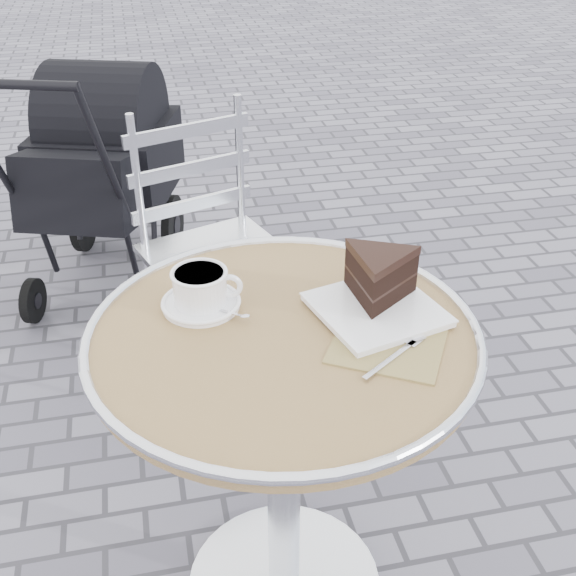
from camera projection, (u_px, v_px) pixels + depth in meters
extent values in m
cylinder|color=silver|center=(284.00, 477.00, 1.49)|extent=(0.07, 0.07, 0.67)
cylinder|color=tan|center=(283.00, 339.00, 1.30)|extent=(0.70, 0.70, 0.03)
torus|color=silver|center=(283.00, 333.00, 1.30)|extent=(0.72, 0.72, 0.02)
cylinder|color=white|center=(201.00, 304.00, 1.37)|extent=(0.15, 0.15, 0.01)
cylinder|color=white|center=(200.00, 287.00, 1.35)|extent=(0.11, 0.11, 0.06)
torus|color=white|center=(229.00, 286.00, 1.35)|extent=(0.05, 0.02, 0.05)
cylinder|color=beige|center=(199.00, 274.00, 1.33)|extent=(0.09, 0.09, 0.01)
cube|color=#8E764E|center=(389.00, 342.00, 1.27)|extent=(0.26, 0.26, 0.00)
cube|color=white|center=(376.00, 310.00, 1.34)|extent=(0.25, 0.25, 0.01)
cylinder|color=silver|center=(197.00, 367.00, 2.04)|extent=(0.02, 0.02, 0.43)
cylinder|color=silver|center=(296.00, 332.00, 2.18)|extent=(0.02, 0.02, 0.43)
cylinder|color=silver|center=(153.00, 312.00, 2.27)|extent=(0.02, 0.02, 0.43)
cylinder|color=silver|center=(244.00, 284.00, 2.42)|extent=(0.02, 0.02, 0.43)
cube|color=silver|center=(219.00, 258.00, 2.11)|extent=(0.49, 0.49, 0.02)
cube|color=black|center=(96.00, 181.00, 2.60)|extent=(0.55, 0.69, 0.37)
cylinder|color=black|center=(10.00, 84.00, 1.93)|extent=(0.37, 0.15, 0.03)
cylinder|color=black|center=(33.00, 301.00, 2.58)|extent=(0.08, 0.17, 0.16)
cylinder|color=black|center=(137.00, 307.00, 2.55)|extent=(0.08, 0.17, 0.16)
cylinder|color=black|center=(83.00, 221.00, 3.02)|extent=(0.11, 0.25, 0.25)
cylinder|color=black|center=(173.00, 225.00, 2.98)|extent=(0.11, 0.25, 0.25)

